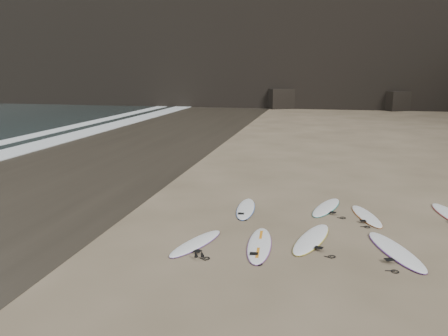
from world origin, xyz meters
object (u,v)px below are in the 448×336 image
(surfboard_0, at_px, (196,243))
(surfboard_7, at_px, (366,216))
(surfboard_2, at_px, (312,238))
(surfboard_5, at_px, (246,208))
(surfboard_3, at_px, (396,250))
(surfboard_6, at_px, (326,207))
(surfboard_1, at_px, (259,244))

(surfboard_0, distance_m, surfboard_7, 5.97)
(surfboard_2, bearing_deg, surfboard_7, 70.44)
(surfboard_5, bearing_deg, surfboard_7, -2.84)
(surfboard_3, height_order, surfboard_6, surfboard_3)
(surfboard_0, xyz_separation_m, surfboard_3, (5.36, 0.60, 0.01))
(surfboard_3, relative_size, surfboard_5, 1.13)
(surfboard_0, height_order, surfboard_1, surfboard_1)
(surfboard_5, relative_size, surfboard_7, 1.06)
(surfboard_1, xyz_separation_m, surfboard_5, (-0.90, 3.11, -0.00))
(surfboard_0, relative_size, surfboard_6, 0.94)
(surfboard_6, distance_m, surfboard_7, 1.45)
(surfboard_0, xyz_separation_m, surfboard_1, (1.75, 0.25, 0.01))
(surfboard_7, bearing_deg, surfboard_5, 166.10)
(surfboard_2, relative_size, surfboard_6, 1.09)
(surfboard_0, distance_m, surfboard_6, 5.46)
(surfboard_2, distance_m, surfboard_3, 2.25)
(surfboard_1, distance_m, surfboard_5, 3.24)
(surfboard_6, relative_size, surfboard_7, 1.06)
(surfboard_1, distance_m, surfboard_6, 4.28)
(surfboard_1, height_order, surfboard_7, surfboard_1)
(surfboard_7, bearing_deg, surfboard_3, -95.43)
(surfboard_6, height_order, surfboard_7, surfboard_6)
(surfboard_6, bearing_deg, surfboard_2, -80.39)
(surfboard_3, height_order, surfboard_5, surfboard_3)
(surfboard_5, distance_m, surfboard_6, 2.85)
(surfboard_1, distance_m, surfboard_2, 1.59)
(surfboard_2, height_order, surfboard_5, surfboard_2)
(surfboard_0, relative_size, surfboard_2, 0.86)
(surfboard_3, bearing_deg, surfboard_0, 166.49)
(surfboard_1, xyz_separation_m, surfboard_2, (1.40, 0.75, 0.00))
(surfboard_1, relative_size, surfboard_5, 1.07)
(surfboard_7, bearing_deg, surfboard_2, -140.43)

